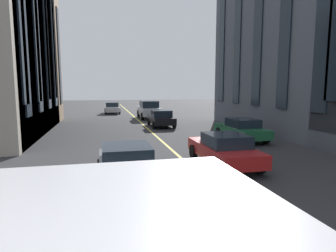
{
  "coord_description": "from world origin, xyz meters",
  "views": [
    {
      "loc": [
        1.33,
        3.56,
        3.28
      ],
      "look_at": [
        14.56,
        0.53,
        1.48
      ],
      "focal_mm": 31.04,
      "sensor_mm": 36.0,
      "label": 1
    }
  ],
  "objects_px": {
    "car_silver_trailing": "(112,108)",
    "car_white_parked_b": "(149,109)",
    "car_red_far": "(224,149)",
    "car_green_mid": "(241,129)",
    "car_black_oncoming": "(161,118)",
    "car_grey_parked_a": "(127,166)"
  },
  "relations": [
    {
      "from": "car_silver_trailing",
      "to": "car_red_far",
      "type": "bearing_deg",
      "value": -172.11
    },
    {
      "from": "car_black_oncoming",
      "to": "car_grey_parked_a",
      "type": "bearing_deg",
      "value": 164.16
    },
    {
      "from": "car_red_far",
      "to": "car_green_mid",
      "type": "relative_size",
      "value": 1.0
    },
    {
      "from": "car_black_oncoming",
      "to": "car_green_mid",
      "type": "bearing_deg",
      "value": -154.21
    },
    {
      "from": "car_black_oncoming",
      "to": "car_red_far",
      "type": "relative_size",
      "value": 0.89
    },
    {
      "from": "car_red_far",
      "to": "car_green_mid",
      "type": "height_order",
      "value": "same"
    },
    {
      "from": "car_silver_trailing",
      "to": "car_red_far",
      "type": "height_order",
      "value": "car_silver_trailing"
    },
    {
      "from": "car_silver_trailing",
      "to": "car_white_parked_b",
      "type": "relative_size",
      "value": 0.83
    },
    {
      "from": "car_grey_parked_a",
      "to": "car_white_parked_b",
      "type": "bearing_deg",
      "value": -11.11
    },
    {
      "from": "car_silver_trailing",
      "to": "car_green_mid",
      "type": "distance_m",
      "value": 22.4
    },
    {
      "from": "car_black_oncoming",
      "to": "car_white_parked_b",
      "type": "relative_size",
      "value": 0.83
    },
    {
      "from": "car_red_far",
      "to": "car_green_mid",
      "type": "bearing_deg",
      "value": -33.36
    },
    {
      "from": "car_black_oncoming",
      "to": "car_silver_trailing",
      "type": "height_order",
      "value": "same"
    },
    {
      "from": "car_silver_trailing",
      "to": "car_white_parked_b",
      "type": "xyz_separation_m",
      "value": [
        -7.05,
        -3.62,
        0.27
      ]
    },
    {
      "from": "car_grey_parked_a",
      "to": "car_red_far",
      "type": "height_order",
      "value": "same"
    },
    {
      "from": "car_silver_trailing",
      "to": "car_white_parked_b",
      "type": "distance_m",
      "value": 7.93
    },
    {
      "from": "car_white_parked_b",
      "to": "car_green_mid",
      "type": "relative_size",
      "value": 1.07
    },
    {
      "from": "car_grey_parked_a",
      "to": "car_green_mid",
      "type": "relative_size",
      "value": 1.0
    },
    {
      "from": "car_black_oncoming",
      "to": "car_white_parked_b",
      "type": "height_order",
      "value": "car_white_parked_b"
    },
    {
      "from": "car_grey_parked_a",
      "to": "car_silver_trailing",
      "type": "relative_size",
      "value": 1.13
    },
    {
      "from": "car_silver_trailing",
      "to": "car_red_far",
      "type": "relative_size",
      "value": 0.89
    },
    {
      "from": "car_black_oncoming",
      "to": "car_green_mid",
      "type": "xyz_separation_m",
      "value": [
        -7.43,
        -3.59,
        0.0
      ]
    }
  ]
}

